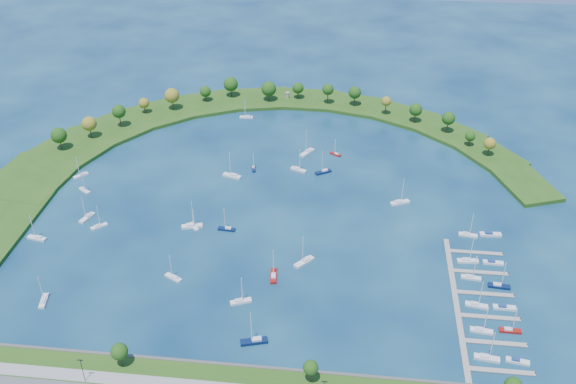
# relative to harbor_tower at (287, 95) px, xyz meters

# --- Properties ---
(ground) EXTENTS (700.00, 700.00, 0.00)m
(ground) POSITION_rel_harbor_tower_xyz_m (7.79, -116.78, -3.98)
(ground) COLOR #082246
(ground) RESTS_ON ground
(breakwater) EXTENTS (286.74, 247.64, 2.00)m
(breakwater) POSITION_rel_harbor_tower_xyz_m (-38.54, -68.06, -2.99)
(breakwater) COLOR #244C14
(breakwater) RESTS_ON ground
(breakwater_trees) EXTENTS (236.53, 87.64, 13.62)m
(breakwater_trees) POSITION_rel_harbor_tower_xyz_m (-17.80, -28.22, 6.26)
(breakwater_trees) COLOR #382314
(breakwater_trees) RESTS_ON breakwater
(harbor_tower) EXTENTS (2.60, 2.60, 3.85)m
(harbor_tower) POSITION_rel_harbor_tower_xyz_m (0.00, 0.00, 0.00)
(harbor_tower) COLOR gray
(harbor_tower) RESTS_ON breakwater
(dock_system) EXTENTS (24.28, 82.00, 1.60)m
(dock_system) POSITION_rel_harbor_tower_xyz_m (93.09, -177.78, -3.63)
(dock_system) COLOR gray
(dock_system) RESTS_ON ground
(moored_boat_0) EXTENTS (3.47, 9.17, 13.16)m
(moored_boat_0) POSITION_rel_harbor_tower_xyz_m (13.33, -170.11, -3.04)
(moored_boat_0) COLOR maroon
(moored_boat_0) RESTS_ON ground
(moored_boat_1) EXTENTS (9.67, 6.18, 13.83)m
(moored_boat_1) POSITION_rel_harbor_tower_xyz_m (66.49, -109.91, -3.02)
(moored_boat_1) COLOR silver
(moored_boat_1) RESTS_ON ground
(moored_boat_2) EXTENTS (5.25, 9.09, 12.89)m
(moored_boat_2) POSITION_rel_harbor_tower_xyz_m (-77.76, -138.52, -3.05)
(moored_boat_2) COLOR silver
(moored_boat_2) RESTS_ON ground
(moored_boat_3) EXTENTS (7.74, 9.95, 14.71)m
(moored_boat_3) POSITION_rel_harbor_tower_xyz_m (18.12, -66.20, -2.99)
(moored_boat_3) COLOR silver
(moored_boat_3) RESTS_ON ground
(moored_boat_4) EXTENTS (5.44, 6.59, 9.91)m
(moored_boat_4) POSITION_rel_harbor_tower_xyz_m (-27.08, -139.63, -3.13)
(moored_boat_4) COLOR silver
(moored_boat_4) RESTS_ON ground
(moored_boat_5) EXTENTS (10.13, 5.56, 14.34)m
(moored_boat_5) POSITION_rel_harbor_tower_xyz_m (-17.83, -94.69, -3.00)
(moored_boat_5) COLOR silver
(moored_boat_5) RESTS_ON ground
(moored_boat_6) EXTENTS (6.79, 7.32, 11.48)m
(moored_boat_6) POSITION_rel_harbor_tower_xyz_m (-94.91, -102.63, -3.09)
(moored_boat_6) COLOR silver
(moored_boat_6) RESTS_ON ground
(moored_boat_7) EXTENTS (8.66, 6.55, 12.73)m
(moored_boat_7) POSITION_rel_harbor_tower_xyz_m (28.21, -85.45, -3.05)
(moored_boat_7) COLOR #09183D
(moored_boat_7) RESTS_ON ground
(moored_boat_8) EXTENTS (8.83, 5.78, 12.65)m
(moored_boat_8) POSITION_rel_harbor_tower_xyz_m (15.18, -84.56, -3.05)
(moored_boat_8) COLOR silver
(moored_boat_8) RESTS_ON ground
(moored_boat_9) EXTENTS (7.92, 5.66, 11.50)m
(moored_boat_9) POSITION_rel_harbor_tower_xyz_m (-27.07, -175.54, -3.09)
(moored_boat_9) COLOR silver
(moored_boat_9) RESTS_ON ground
(moored_boat_10) EXTENTS (7.13, 6.66, 11.22)m
(moored_boat_10) POSITION_rel_harbor_tower_xyz_m (-69.91, -144.56, -3.10)
(moored_boat_10) COLOR silver
(moored_boat_10) RESTS_ON ground
(moored_boat_11) EXTENTS (8.05, 2.90, 11.60)m
(moored_boat_11) POSITION_rel_harbor_tower_xyz_m (-11.83, -140.17, -3.09)
(moored_boat_11) COLOR #09183D
(moored_boat_11) RESTS_ON ground
(moored_boat_12) EXTENTS (9.81, 5.09, 13.88)m
(moored_boat_12) POSITION_rel_harbor_tower_xyz_m (-28.02, -139.82, -3.01)
(moored_boat_12) COLOR silver
(moored_boat_12) RESTS_ON ground
(moored_boat_13) EXTENTS (10.30, 5.39, 14.59)m
(moored_boat_13) POSITION_rel_harbor_tower_xyz_m (11.14, -206.75, -2.99)
(moored_boat_13) COLOR #09183D
(moored_boat_13) RESTS_ON ground
(moored_boat_14) EXTENTS (9.01, 4.00, 12.81)m
(moored_boat_14) POSITION_rel_harbor_tower_xyz_m (-93.94, -156.26, -3.05)
(moored_boat_14) COLOR silver
(moored_boat_14) RESTS_ON ground
(moored_boat_15) EXTENTS (8.03, 2.68, 11.64)m
(moored_boat_15) POSITION_rel_harbor_tower_xyz_m (-21.78, -26.77, -3.08)
(moored_boat_15) COLOR silver
(moored_boat_15) RESTS_ON ground
(moored_boat_16) EXTENTS (3.88, 8.50, 12.06)m
(moored_boat_16) POSITION_rel_harbor_tower_xyz_m (-73.62, -194.73, -3.07)
(moored_boat_16) COLOR silver
(moored_boat_16) RESTS_ON ground
(moored_boat_17) EXTENTS (6.44, 4.94, 9.49)m
(moored_boat_17) POSITION_rel_harbor_tower_xyz_m (33.61, -65.92, -3.13)
(moored_boat_17) COLOR maroon
(moored_boat_17) RESTS_ON ground
(moored_boat_18) EXTENTS (8.66, 5.33, 12.34)m
(moored_boat_18) POSITION_rel_harbor_tower_xyz_m (2.61, -186.56, -3.06)
(moored_boat_18) COLOR silver
(moored_boat_18) RESTS_ON ground
(moored_boat_19) EXTENTS (8.42, 9.10, 14.27)m
(moored_boat_19) POSITION_rel_harbor_tower_xyz_m (25.00, -159.68, -3.00)
(moored_boat_19) COLOR silver
(moored_boat_19) RESTS_ON ground
(moored_boat_20) EXTENTS (7.13, 5.87, 10.71)m
(moored_boat_20) POSITION_rel_harbor_tower_xyz_m (-87.85, -116.06, -3.11)
(moored_boat_20) COLOR silver
(moored_boat_20) RESTS_ON ground
(moored_boat_21) EXTENTS (3.15, 6.78, 9.62)m
(moored_boat_21) POSITION_rel_harbor_tower_xyz_m (-8.15, -85.82, -3.13)
(moored_boat_21) COLOR #09183D
(moored_boat_21) RESTS_ON ground
(docked_boat_0) EXTENTS (9.12, 3.62, 13.04)m
(docked_boat_0) POSITION_rel_harbor_tower_xyz_m (93.30, -205.56, -3.04)
(docked_boat_0) COLOR silver
(docked_boat_0) RESTS_ON ground
(docked_boat_1) EXTENTS (8.30, 3.51, 1.64)m
(docked_boat_1) POSITION_rel_harbor_tower_xyz_m (103.77, -205.77, -3.38)
(docked_boat_1) COLOR silver
(docked_boat_1) RESTS_ON ground
(docked_boat_2) EXTENTS (8.51, 3.27, 12.19)m
(docked_boat_2) POSITION_rel_harbor_tower_xyz_m (93.31, -192.21, -3.07)
(docked_boat_2) COLOR silver
(docked_boat_2) RESTS_ON ground
(docked_boat_3) EXTENTS (8.03, 2.36, 11.75)m
(docked_boat_3) POSITION_rel_harbor_tower_xyz_m (103.81, -190.95, -3.08)
(docked_boat_3) COLOR maroon
(docked_boat_3) RESTS_ON ground
(docked_boat_4) EXTENTS (8.79, 3.72, 12.53)m
(docked_boat_4) POSITION_rel_harbor_tower_xyz_m (93.30, -178.58, -3.06)
(docked_boat_4) COLOR silver
(docked_boat_4) RESTS_ON ground
(docked_boat_5) EXTENTS (8.67, 2.48, 1.77)m
(docked_boat_5) POSITION_rel_harbor_tower_xyz_m (103.76, -178.66, -3.33)
(docked_boat_5) COLOR silver
(docked_boat_5) RESTS_ON ground
(docked_boat_6) EXTENTS (8.22, 3.13, 11.78)m
(docked_boat_6) POSITION_rel_harbor_tower_xyz_m (93.31, -162.14, -3.08)
(docked_boat_6) COLOR silver
(docked_boat_6) RESTS_ON ground
(docked_boat_7) EXTENTS (8.90, 3.18, 12.82)m
(docked_boat_7) POSITION_rel_harbor_tower_xyz_m (103.80, -166.23, -3.05)
(docked_boat_7) COLOR #09183D
(docked_boat_7) RESTS_ON ground
(docked_boat_8) EXTENTS (9.05, 3.23, 13.04)m
(docked_boat_8) POSITION_rel_harbor_tower_xyz_m (93.29, -151.38, -3.04)
(docked_boat_8) COLOR silver
(docked_boat_8) RESTS_ON ground
(docked_boat_9) EXTENTS (8.52, 2.64, 1.72)m
(docked_boat_9) POSITION_rel_harbor_tower_xyz_m (103.76, -151.33, -3.35)
(docked_boat_9) COLOR silver
(docked_boat_9) RESTS_ON ground
(docked_boat_10) EXTENTS (8.47, 3.49, 12.08)m
(docked_boat_10) POSITION_rel_harbor_tower_xyz_m (95.71, -132.66, -3.07)
(docked_boat_10) COLOR silver
(docked_boat_10) RESTS_ON ground
(docked_boat_11) EXTENTS (9.59, 3.17, 1.93)m
(docked_boat_11) POSITION_rel_harbor_tower_xyz_m (105.65, -131.22, -3.27)
(docked_boat_11) COLOR silver
(docked_boat_11) RESTS_ON ground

